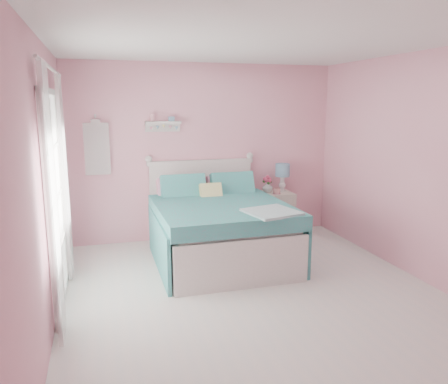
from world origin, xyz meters
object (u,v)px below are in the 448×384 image
nightstand (276,213)px  table_lamp (282,172)px  bed (218,229)px  teacup (277,191)px  vase (267,187)px

nightstand → table_lamp: (0.11, 0.05, 0.64)m
bed → table_lamp: (1.26, 0.83, 0.57)m
bed → teacup: 1.33m
nightstand → vase: vase is taller
table_lamp → nightstand: bearing=-157.0°
bed → nightstand: 1.39m
nightstand → teacup: bearing=-113.7°
table_lamp → teacup: table_lamp is taller
nightstand → bed: bearing=-145.7°
table_lamp → vase: table_lamp is taller
table_lamp → vase: size_ratio=2.61×
nightstand → vase: size_ratio=4.04×
bed → nightstand: (1.15, 0.78, -0.07)m
bed → nightstand: size_ratio=3.07×
bed → teacup: (1.10, 0.68, 0.31)m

